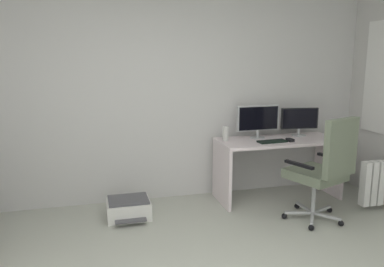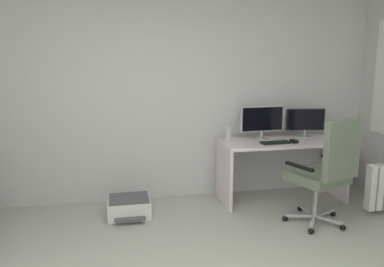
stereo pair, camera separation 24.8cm
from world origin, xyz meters
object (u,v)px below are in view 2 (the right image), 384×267
(desk, at_px, (282,156))
(monitor_main, at_px, (262,120))
(monitor_secondary, at_px, (305,121))
(keyboard, at_px, (275,143))
(office_chair, at_px, (326,169))
(computer_mouse, at_px, (294,141))
(desktop_speaker, at_px, (228,134))
(printer, at_px, (129,207))

(desk, relative_size, monitor_main, 2.70)
(desk, bearing_deg, monitor_main, 149.70)
(monitor_secondary, bearing_deg, keyboard, -152.21)
(office_chair, bearing_deg, computer_mouse, 93.33)
(desk, bearing_deg, keyboard, -138.64)
(computer_mouse, bearing_deg, monitor_secondary, 40.66)
(monitor_secondary, bearing_deg, computer_mouse, -135.06)
(computer_mouse, height_order, desktop_speaker, desktop_speaker)
(monitor_secondary, relative_size, printer, 1.03)
(keyboard, relative_size, office_chair, 0.30)
(office_chair, bearing_deg, desktop_speaker, 130.91)
(keyboard, relative_size, desktop_speaker, 2.00)
(desk, xyz_separation_m, office_chair, (0.11, -0.80, 0.07))
(desk, height_order, computer_mouse, computer_mouse)
(monitor_secondary, relative_size, office_chair, 0.42)
(keyboard, bearing_deg, computer_mouse, -6.89)
(monitor_main, distance_m, keyboard, 0.35)
(monitor_main, bearing_deg, printer, -170.36)
(monitor_secondary, relative_size, keyboard, 1.39)
(computer_mouse, bearing_deg, printer, 175.78)
(keyboard, relative_size, printer, 0.74)
(desk, relative_size, computer_mouse, 14.72)
(computer_mouse, bearing_deg, desk, 112.40)
(office_chair, xyz_separation_m, printer, (-1.94, 0.65, -0.51))
(monitor_main, xyz_separation_m, keyboard, (0.07, -0.26, -0.22))
(desk, xyz_separation_m, printer, (-1.83, -0.15, -0.44))
(desk, xyz_separation_m, monitor_main, (-0.22, 0.13, 0.43))
(desktop_speaker, distance_m, printer, 1.40)
(keyboard, xyz_separation_m, computer_mouse, (0.22, -0.01, 0.01))
(keyboard, height_order, desktop_speaker, desktop_speaker)
(monitor_secondary, relative_size, computer_mouse, 4.72)
(printer, bearing_deg, desk, 4.55)
(monitor_main, height_order, office_chair, monitor_main)
(desktop_speaker, relative_size, printer, 0.37)
(computer_mouse, distance_m, printer, 2.01)
(desk, bearing_deg, office_chair, -82.13)
(desktop_speaker, distance_m, office_chair, 1.18)
(desk, height_order, monitor_main, monitor_main)
(monitor_secondary, relative_size, desktop_speaker, 2.77)
(monitor_secondary, xyz_separation_m, desktop_speaker, (-0.99, -0.05, -0.12))
(printer, bearing_deg, monitor_secondary, 7.17)
(monitor_secondary, height_order, computer_mouse, monitor_secondary)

